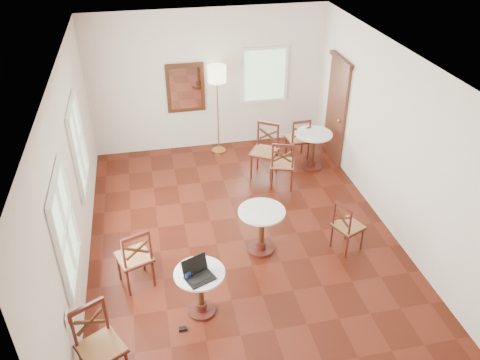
% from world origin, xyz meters
% --- Properties ---
extents(ground, '(7.00, 7.00, 0.00)m').
position_xyz_m(ground, '(0.00, 0.00, 0.00)').
color(ground, '#50180D').
rests_on(ground, ground).
extents(room_shell, '(5.02, 7.02, 3.01)m').
position_xyz_m(room_shell, '(-0.06, 0.27, 1.89)').
color(room_shell, silver).
rests_on(room_shell, ground).
extents(cafe_table_near, '(0.68, 0.68, 0.72)m').
position_xyz_m(cafe_table_near, '(-0.90, -1.40, 0.45)').
color(cafe_table_near, '#491912').
rests_on(cafe_table_near, ground).
extents(cafe_table_mid, '(0.74, 0.74, 0.78)m').
position_xyz_m(cafe_table_mid, '(0.22, -0.30, 0.48)').
color(cafe_table_mid, '#491912').
rests_on(cafe_table_mid, ground).
extents(cafe_table_back, '(0.75, 0.75, 0.79)m').
position_xyz_m(cafe_table_back, '(1.88, 2.05, 0.49)').
color(cafe_table_back, '#491912').
rests_on(cafe_table_back, ground).
extents(chair_near_a, '(0.60, 0.60, 1.02)m').
position_xyz_m(chair_near_a, '(-1.75, -0.67, 0.51)').
color(chair_near_a, '#491912').
rests_on(chair_near_a, ground).
extents(chair_near_b, '(0.65, 0.65, 1.05)m').
position_xyz_m(chair_near_b, '(-2.18, -2.18, 0.52)').
color(chair_near_b, '#491912').
rests_on(chair_near_b, ground).
extents(chair_mid_a, '(0.58, 0.58, 1.01)m').
position_xyz_m(chair_mid_a, '(1.07, 1.48, 0.50)').
color(chair_mid_a, '#491912').
rests_on(chair_mid_a, ground).
extents(chair_mid_b, '(0.54, 0.54, 0.90)m').
position_xyz_m(chair_mid_b, '(1.56, -0.54, 0.45)').
color(chair_mid_b, '#491912').
rests_on(chair_mid_b, ground).
extents(chair_back_a, '(0.47, 0.47, 0.97)m').
position_xyz_m(chair_back_a, '(1.70, 2.45, 0.48)').
color(chair_back_a, '#491912').
rests_on(chair_back_a, ground).
extents(chair_back_b, '(0.69, 0.69, 1.08)m').
position_xyz_m(chair_back_b, '(0.86, 2.00, 0.54)').
color(chair_back_b, '#491912').
rests_on(chair_back_b, ground).
extents(floor_lamp, '(0.38, 0.38, 1.94)m').
position_xyz_m(floor_lamp, '(0.12, 3.15, 1.64)').
color(floor_lamp, '#BF8C3F').
rests_on(floor_lamp, ground).
extents(laptop, '(0.44, 0.41, 0.26)m').
position_xyz_m(laptop, '(-0.93, -1.47, 0.78)').
color(laptop, black).
rests_on(laptop, cafe_table_near).
extents(mouse, '(0.12, 0.09, 0.04)m').
position_xyz_m(mouse, '(-0.86, -1.25, 0.74)').
color(mouse, black).
rests_on(mouse, cafe_table_near).
extents(navy_mug, '(0.12, 0.08, 0.09)m').
position_xyz_m(navy_mug, '(-1.06, -1.48, 0.77)').
color(navy_mug, black).
rests_on(navy_mug, cafe_table_near).
extents(water_glass, '(0.07, 0.07, 0.11)m').
position_xyz_m(water_glass, '(-1.03, -1.44, 0.78)').
color(water_glass, white).
rests_on(water_glass, cafe_table_near).
extents(power_adapter, '(0.10, 0.06, 0.04)m').
position_xyz_m(power_adapter, '(-1.20, -1.68, 0.02)').
color(power_adapter, black).
rests_on(power_adapter, ground).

